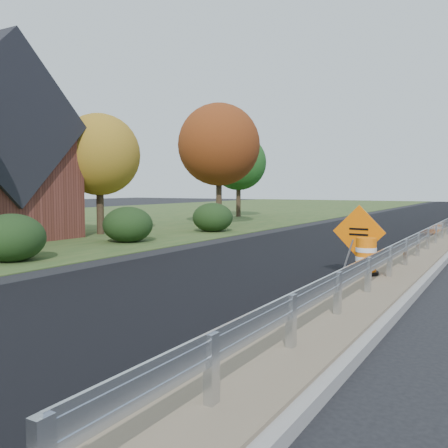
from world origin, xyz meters
The scene contains 12 objects.
ground centered at (0.00, 0.00, 0.00)m, with size 140.00×140.00×0.00m, color black.
grass_verge_near centered at (-24.00, 10.00, 0.01)m, with size 30.00×120.00×0.03m, color #2F4B20.
milled_overlay centered at (-4.40, 10.00, 0.01)m, with size 7.20×120.00×0.01m, color black.
median centered at (0.00, 8.00, 0.11)m, with size 1.60×55.00×0.23m.
hedge_south centered at (-11.00, -6.00, 0.76)m, with size 2.09×2.09×1.52m, color black.
hedge_mid centered at (-11.50, 0.00, 0.76)m, with size 2.09×2.09×1.52m, color black.
hedge_north centered at (-11.00, 6.00, 0.76)m, with size 2.09×2.09×1.52m, color black.
tree_near_yellow centered at (-15.00, 2.00, 3.89)m, with size 3.96×3.96×5.88m.
tree_near_red centered at (-13.00, 10.00, 4.86)m, with size 4.95×4.95×7.35m.
tree_near_back centered at (-16.00, 18.00, 4.21)m, with size 4.29×4.29×6.37m.
caution_sign centered at (-0.90, -3.39, 0.48)m, with size 1.36×0.57×1.88m.
barrel_median_near centered at (-0.55, -4.02, 0.65)m, with size 0.60×0.60×0.89m.
Camera 1 is at (2.47, -16.00, 2.33)m, focal length 40.00 mm.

